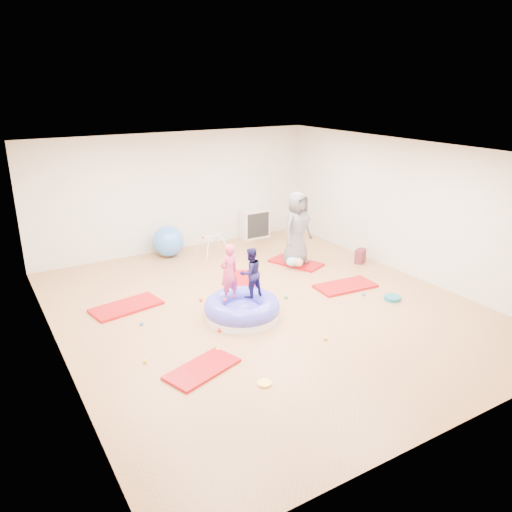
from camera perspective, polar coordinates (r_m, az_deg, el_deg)
room at (r=8.64m, az=1.02°, el=2.56°), size 7.01×8.01×2.81m
gym_mat_front_left at (r=7.32m, az=-6.17°, el=-12.71°), size 1.19×0.86×0.04m
gym_mat_mid_left at (r=9.40m, az=-14.59°, el=-5.62°), size 1.33×0.83×0.05m
gym_mat_center_back at (r=10.13m, az=-1.77°, el=-3.09°), size 1.18×1.48×0.06m
gym_mat_right at (r=10.14m, az=10.17°, el=-3.40°), size 1.25×0.70×0.05m
gym_mat_rear_right at (r=11.28m, az=4.58°, el=-0.77°), size 0.98×1.30×0.05m
inflatable_cushion at (r=8.69m, az=-1.60°, el=-6.08°), size 1.32×1.32×0.42m
child_pink at (r=8.43m, az=-3.11°, el=-1.57°), size 0.41×0.31×1.01m
child_navy at (r=8.57m, az=-0.63°, el=-1.61°), size 0.47×0.38×0.89m
adult_caregiver at (r=10.94m, az=4.73°, el=3.19°), size 0.90×0.70×1.62m
infant at (r=10.95m, az=4.49°, el=-0.62°), size 0.39×0.40×0.23m
ball_pit_balls at (r=8.53m, az=-1.39°, el=-7.57°), size 4.48×2.43×0.07m
exercise_ball_blue at (r=11.81m, az=-9.99°, el=1.65°), size 0.72×0.72×0.72m
exercise_ball_orange at (r=11.83m, az=-10.12°, el=0.73°), size 0.36×0.36×0.36m
infant_play_gym at (r=11.68m, az=-4.96°, el=1.58°), size 0.67×0.63×0.51m
cube_shelf at (r=13.06m, az=-0.14°, el=3.71°), size 0.75×0.37×0.75m
balance_disc at (r=9.77m, az=15.33°, el=-4.64°), size 0.32×0.32×0.07m
backpack at (r=11.50m, az=11.83°, el=-0.01°), size 0.32×0.28×0.32m
yellow_toy at (r=6.99m, az=0.96°, el=-14.35°), size 0.20×0.20×0.03m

